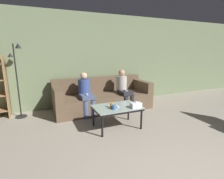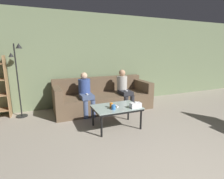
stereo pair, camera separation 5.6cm
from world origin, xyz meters
The scene contains 10 objects.
wall_back centered at (0.00, 3.97, 1.30)m, with size 12.00×0.06×2.60m.
couch centered at (0.00, 3.41, 0.30)m, with size 2.58×0.99×0.84m.
coffee_table centered at (-0.15, 2.14, 0.41)m, with size 0.95×0.64×0.46m.
cup_near_left centered at (-0.28, 2.11, 0.51)m, with size 0.06×0.06×0.10m.
cup_near_right centered at (-0.28, 2.00, 0.50)m, with size 0.08×0.08×0.09m.
tissue_box centered at (0.17, 1.93, 0.51)m, with size 0.22×0.12×0.13m.
game_remote centered at (-0.15, 2.14, 0.47)m, with size 0.04×0.15×0.02m.
standing_lamp centered at (-2.02, 3.60, 1.07)m, with size 0.31×0.26×1.74m.
seated_person_left_end centered at (-0.53, 3.18, 0.55)m, with size 0.31×0.63×1.04m.
seated_person_mid_left centered at (0.53, 3.17, 0.56)m, with size 0.31×0.63×1.07m.
Camera 2 is at (-1.56, -0.97, 1.57)m, focal length 28.00 mm.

